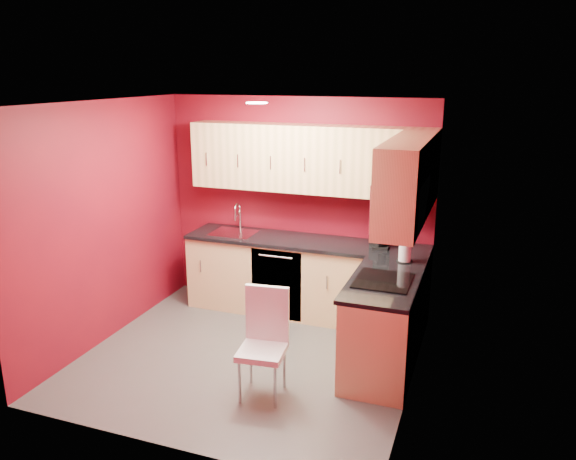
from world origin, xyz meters
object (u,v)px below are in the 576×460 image
Objects in this scene: napkin_holder at (377,241)px; dining_chair at (262,346)px; paper_towel at (405,248)px; coffee_maker at (382,235)px; sink at (234,230)px; microwave at (400,203)px.

napkin_holder reaches higher than dining_chair.
paper_towel is 1.81m from dining_chair.
coffee_maker is 0.49m from paper_towel.
microwave is at bearing -25.60° from sink.
coffee_maker is 2.06× the size of napkin_holder.
sink reaches higher than paper_towel.
napkin_holder is at bearing -0.28° from sink.
dining_chair is at bearing -109.55° from napkin_holder.
sink is at bearing 169.55° from paper_towel.
sink is 2.12m from paper_towel.
napkin_holder is at bearing 63.98° from dining_chair.
coffee_maker reaches higher than dining_chair.
microwave is 2.70× the size of coffee_maker.
microwave reaches higher than sink.
microwave reaches higher than paper_towel.
microwave is 0.87m from paper_towel.
dining_chair is at bearing -113.07° from coffee_maker.
microwave reaches higher than dining_chair.
coffee_maker reaches higher than napkin_holder.
napkin_holder is (1.73, -0.01, 0.03)m from sink.
paper_towel reaches higher than dining_chair.
napkin_holder is (-0.04, -0.01, -0.07)m from coffee_maker.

